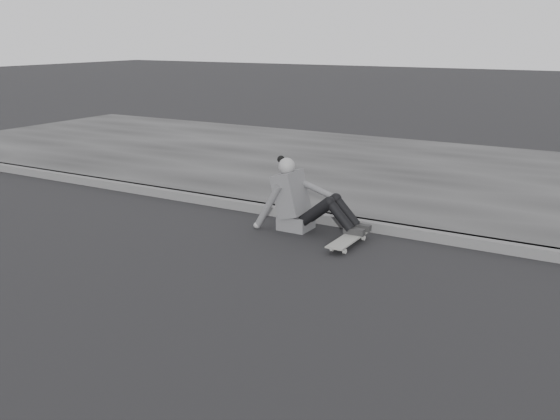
# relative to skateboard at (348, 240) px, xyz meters

# --- Properties ---
(ground) EXTENTS (80.00, 80.00, 0.00)m
(ground) POSITION_rel_skateboard_xyz_m (1.81, -1.93, -0.07)
(ground) COLOR black
(ground) RESTS_ON ground
(curb) EXTENTS (24.00, 0.16, 0.12)m
(curb) POSITION_rel_skateboard_xyz_m (1.81, 0.65, -0.01)
(curb) COLOR #525252
(curb) RESTS_ON ground
(skateboard) EXTENTS (0.20, 0.78, 0.09)m
(skateboard) POSITION_rel_skateboard_xyz_m (0.00, 0.00, 0.00)
(skateboard) COLOR #A3A39E
(skateboard) RESTS_ON ground
(seated_woman) EXTENTS (1.38, 0.46, 0.88)m
(seated_woman) POSITION_rel_skateboard_xyz_m (-0.73, 0.25, 0.29)
(seated_woman) COLOR #4F4F51
(seated_woman) RESTS_ON ground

